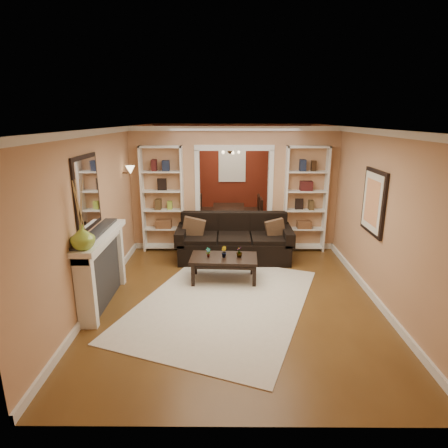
{
  "coord_description": "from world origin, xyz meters",
  "views": [
    {
      "loc": [
        -0.17,
        -6.92,
        2.87
      ],
      "look_at": [
        -0.21,
        -0.8,
        1.12
      ],
      "focal_mm": 30.0,
      "sensor_mm": 36.0,
      "label": 1
    }
  ],
  "objects_px": {
    "coffee_table": "(224,269)",
    "bookshelf_right": "(305,200)",
    "sofa": "(234,238)",
    "dining_table": "(230,219)",
    "bookshelf_left": "(163,200)",
    "fireplace": "(104,269)"
  },
  "relations": [
    {
      "from": "coffee_table",
      "to": "bookshelf_right",
      "type": "distance_m",
      "value": 2.59
    },
    {
      "from": "sofa",
      "to": "dining_table",
      "type": "relative_size",
      "value": 1.55
    },
    {
      "from": "bookshelf_left",
      "to": "bookshelf_right",
      "type": "bearing_deg",
      "value": 0.0
    },
    {
      "from": "coffee_table",
      "to": "fireplace",
      "type": "distance_m",
      "value": 2.1
    },
    {
      "from": "bookshelf_left",
      "to": "bookshelf_right",
      "type": "xyz_separation_m",
      "value": [
        3.1,
        0.0,
        0.0
      ]
    },
    {
      "from": "bookshelf_right",
      "to": "fireplace",
      "type": "height_order",
      "value": "bookshelf_right"
    },
    {
      "from": "coffee_table",
      "to": "sofa",
      "type": "bearing_deg",
      "value": 81.86
    },
    {
      "from": "sofa",
      "to": "coffee_table",
      "type": "distance_m",
      "value": 1.12
    },
    {
      "from": "bookshelf_right",
      "to": "sofa",
      "type": "bearing_deg",
      "value": -159.5
    },
    {
      "from": "bookshelf_right",
      "to": "fireplace",
      "type": "distance_m",
      "value": 4.47
    },
    {
      "from": "sofa",
      "to": "bookshelf_right",
      "type": "xyz_separation_m",
      "value": [
        1.55,
        0.58,
        0.69
      ]
    },
    {
      "from": "bookshelf_left",
      "to": "fireplace",
      "type": "height_order",
      "value": "bookshelf_left"
    },
    {
      "from": "bookshelf_left",
      "to": "fireplace",
      "type": "relative_size",
      "value": 1.35
    },
    {
      "from": "sofa",
      "to": "bookshelf_left",
      "type": "relative_size",
      "value": 1.03
    },
    {
      "from": "bookshelf_left",
      "to": "fireplace",
      "type": "bearing_deg",
      "value": -102.05
    },
    {
      "from": "bookshelf_right",
      "to": "dining_table",
      "type": "height_order",
      "value": "bookshelf_right"
    },
    {
      "from": "coffee_table",
      "to": "dining_table",
      "type": "height_order",
      "value": "dining_table"
    },
    {
      "from": "bookshelf_left",
      "to": "coffee_table",
      "type": "bearing_deg",
      "value": -51.02
    },
    {
      "from": "coffee_table",
      "to": "fireplace",
      "type": "xyz_separation_m",
      "value": [
        -1.88,
        -0.88,
        0.35
      ]
    },
    {
      "from": "coffee_table",
      "to": "bookshelf_left",
      "type": "relative_size",
      "value": 0.52
    },
    {
      "from": "sofa",
      "to": "bookshelf_left",
      "type": "distance_m",
      "value": 1.79
    },
    {
      "from": "coffee_table",
      "to": "fireplace",
      "type": "height_order",
      "value": "fireplace"
    }
  ]
}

